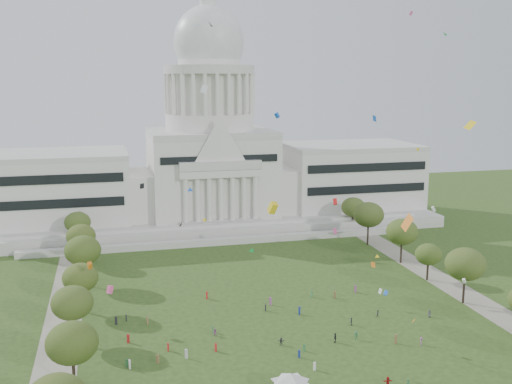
{
  "coord_description": "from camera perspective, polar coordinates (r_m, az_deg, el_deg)",
  "views": [
    {
      "loc": [
        -36.88,
        -102.03,
        52.85
      ],
      "look_at": [
        0.0,
        45.0,
        24.0
      ],
      "focal_mm": 42.0,
      "sensor_mm": 36.0,
      "label": 1
    }
  ],
  "objects": [
    {
      "name": "person_4",
      "position": [
        126.1,
        7.55,
        -13.6
      ],
      "size": [
        0.94,
        1.31,
        2.02
      ],
      "primitive_type": "imported",
      "rotation": [
        0.0,
        0.0,
        4.44
      ],
      "color": "#26262B",
      "rests_on": "ground"
    },
    {
      "name": "person_5",
      "position": [
        124.1,
        2.41,
        -14.03
      ],
      "size": [
        1.62,
        1.11,
        1.62
      ],
      "primitive_type": "imported",
      "rotation": [
        0.0,
        0.0,
        2.76
      ],
      "color": "#4C4C51",
      "rests_on": "ground"
    },
    {
      "name": "row_tree_r_6",
      "position": [
        212.1,
        9.25,
        -1.43
      ],
      "size": [
        8.42,
        8.42,
        11.97
      ],
      "color": "black",
      "rests_on": "ground"
    },
    {
      "name": "row_tree_r_5",
      "position": [
        194.83,
        10.67,
        -2.14
      ],
      "size": [
        9.82,
        9.82,
        13.96
      ],
      "color": "black",
      "rests_on": "ground"
    },
    {
      "name": "row_tree_r_4",
      "position": [
        178.01,
        13.74,
        -3.7
      ],
      "size": [
        9.19,
        9.19,
        13.06
      ],
      "color": "black",
      "rests_on": "ground"
    },
    {
      "name": "person_9",
      "position": [
        128.39,
        15.47,
        -13.54
      ],
      "size": [
        0.96,
        1.2,
        1.65
      ],
      "primitive_type": "imported",
      "rotation": [
        0.0,
        0.0,
        1.12
      ],
      "color": "#994C8C",
      "rests_on": "ground"
    },
    {
      "name": "row_tree_l_2",
      "position": [
        127.57,
        -17.11,
        -10.06
      ],
      "size": [
        8.42,
        8.42,
        11.97
      ],
      "color": "black",
      "rests_on": "ground"
    },
    {
      "name": "person_6",
      "position": [
        112.35,
        14.27,
        -17.21
      ],
      "size": [
        0.52,
        0.76,
        1.51
      ],
      "primitive_type": "imported",
      "rotation": [
        0.0,
        0.0,
        1.51
      ],
      "color": "#33723F",
      "rests_on": "ground"
    },
    {
      "name": "event_tent",
      "position": [
        105.94,
        3.34,
        -17.25
      ],
      "size": [
        8.19,
        8.19,
        4.0
      ],
      "color": "#4C4C4C",
      "rests_on": "ground"
    },
    {
      "name": "person_3",
      "position": [
        128.04,
        9.52,
        -13.3
      ],
      "size": [
        1.25,
        1.32,
        1.86
      ],
      "primitive_type": "imported",
      "rotation": [
        0.0,
        0.0,
        5.41
      ],
      "color": "#33723F",
      "rests_on": "ground"
    },
    {
      "name": "person_2",
      "position": [
        140.22,
        11.56,
        -11.26
      ],
      "size": [
        0.88,
        0.83,
        1.55
      ],
      "primitive_type": "imported",
      "rotation": [
        0.0,
        0.0,
        0.67
      ],
      "color": "#4C4C51",
      "rests_on": "ground"
    },
    {
      "name": "row_tree_l_6",
      "position": [
        196.55,
        -16.63,
        -2.79
      ],
      "size": [
        8.19,
        8.19,
        11.64
      ],
      "color": "black",
      "rests_on": "ground"
    },
    {
      "name": "person_10",
      "position": [
        134.61,
        9.07,
        -12.08
      ],
      "size": [
        0.76,
        1.12,
        1.75
      ],
      "primitive_type": "imported",
      "rotation": [
        0.0,
        0.0,
        1.36
      ],
      "color": "#4C4C51",
      "rests_on": "ground"
    },
    {
      "name": "kite_swarm",
      "position": [
        120.92,
        5.41,
        -3.06
      ],
      "size": [
        85.8,
        98.11,
        62.43
      ],
      "color": "yellow",
      "rests_on": "ground"
    },
    {
      "name": "row_tree_r_3",
      "position": [
        165.34,
        16.1,
        -5.73
      ],
      "size": [
        7.01,
        7.01,
        9.98
      ],
      "color": "black",
      "rests_on": "ground"
    },
    {
      "name": "distant_crowd",
      "position": [
        131.19,
        -1.92,
        -12.57
      ],
      "size": [
        59.25,
        41.15,
        1.9
      ],
      "color": "#33723F",
      "rests_on": "ground"
    },
    {
      "name": "path_left",
      "position": [
        142.64,
        -17.88,
        -11.51
      ],
      "size": [
        8.0,
        160.0,
        0.04
      ],
      "primitive_type": "cube",
      "color": "gray",
      "rests_on": "ground"
    },
    {
      "name": "ground",
      "position": [
        120.68,
        5.4,
        -15.25
      ],
      "size": [
        400.0,
        400.0,
        0.0
      ],
      "primitive_type": "plane",
      "color": "#2D481A",
      "rests_on": "ground"
    },
    {
      "name": "capitol",
      "position": [
        220.87,
        -4.34,
        2.79
      ],
      "size": [
        160.0,
        64.5,
        91.3
      ],
      "color": "beige",
      "rests_on": "ground"
    },
    {
      "name": "row_tree_l_4",
      "position": [
        160.61,
        -16.18,
        -5.36
      ],
      "size": [
        9.29,
        9.29,
        13.21
      ],
      "color": "black",
      "rests_on": "ground"
    },
    {
      "name": "row_tree_l_5",
      "position": [
        178.85,
        -16.34,
        -4.06
      ],
      "size": [
        8.33,
        8.33,
        11.85
      ],
      "color": "black",
      "rests_on": "ground"
    },
    {
      "name": "person_11",
      "position": [
        111.45,
        12.43,
        -17.24
      ],
      "size": [
        1.88,
        0.96,
        1.93
      ],
      "primitive_type": "imported",
      "rotation": [
        0.0,
        0.0,
        2.99
      ],
      "color": "#B21E1E",
      "rests_on": "ground"
    },
    {
      "name": "path_right",
      "position": [
        165.61,
        17.84,
        -8.37
      ],
      "size": [
        8.0,
        160.0,
        0.04
      ],
      "primitive_type": "cube",
      "color": "gray",
      "rests_on": "ground"
    },
    {
      "name": "row_tree_l_1",
      "position": [
        108.59,
        -17.12,
        -13.57
      ],
      "size": [
        8.86,
        8.86,
        12.59
      ],
      "color": "black",
      "rests_on": "ground"
    },
    {
      "name": "row_tree_l_3",
      "position": [
        143.27,
        -16.4,
        -7.83
      ],
      "size": [
        8.12,
        8.12,
        11.55
      ],
      "color": "black",
      "rests_on": "ground"
    },
    {
      "name": "person_0",
      "position": [
        142.66,
        16.19,
        -11.04
      ],
      "size": [
        0.98,
        0.98,
        1.73
      ],
      "primitive_type": "imported",
      "rotation": [
        0.0,
        0.0,
        5.5
      ],
      "color": "#4C4C51",
      "rests_on": "ground"
    },
    {
      "name": "person_8",
      "position": [
        128.34,
        -3.96,
        -13.17
      ],
      "size": [
        0.9,
        0.69,
        1.63
      ],
      "primitive_type": "imported",
      "rotation": [
        0.0,
        0.0,
        2.87
      ],
      "color": "#994C8C",
      "rests_on": "ground"
    },
    {
      "name": "row_tree_r_2",
      "position": [
        150.68,
        19.33,
        -6.51
      ],
      "size": [
        9.55,
        9.55,
        13.58
      ],
      "color": "black",
      "rests_on": "ground"
    }
  ]
}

